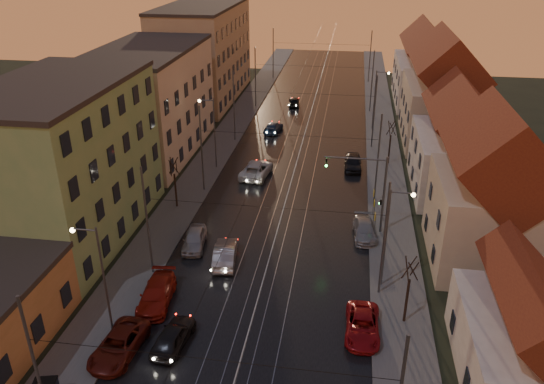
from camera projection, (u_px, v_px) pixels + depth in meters
The scene contains 46 objects.
ground at pixel (238, 370), 31.89m from camera, with size 160.00×160.00×0.00m, color black.
road at pixel (303, 141), 67.49m from camera, with size 16.00×120.00×0.04m, color black.
sidewalk_left at pixel (226, 137), 68.81m from camera, with size 4.00×120.00×0.15m, color #4C4C4C.
sidewalk_right at pixel (382, 145), 66.12m from camera, with size 4.00×120.00×0.15m, color #4C4C4C.
tram_rail_0 at pixel (286, 140), 67.77m from camera, with size 0.06×120.00×0.03m, color gray.
tram_rail_1 at pixel (297, 141), 67.58m from camera, with size 0.06×120.00×0.03m, color gray.
tram_rail_2 at pixel (309, 141), 67.37m from camera, with size 0.06×120.00×0.03m, color gray.
tram_rail_3 at pixel (320, 142), 67.18m from camera, with size 0.06×120.00×0.03m, color gray.
apartment_left_1 at pixel (64, 165), 43.88m from camera, with size 10.00×18.00×13.00m, color #67955F.
apartment_left_2 at pixel (150, 103), 61.90m from camera, with size 10.00×20.00×12.00m, color beige.
apartment_left_3 at pixel (204, 54), 82.83m from camera, with size 10.00×24.00×14.00m, color #9F8467.
house_right_0 at pixel (536, 339), 30.11m from camera, with size 8.16×10.20×5.80m.
house_right_1 at pixel (493, 199), 40.58m from camera, with size 8.67×10.20×10.80m.
house_right_2 at pixel (463, 148), 52.51m from camera, with size 9.18×12.24×9.20m.
house_right_3 at pixel (443, 96), 65.35m from camera, with size 9.18×14.28×11.50m.
house_right_4 at pixel (427, 69), 81.71m from camera, with size 9.18×16.32×10.00m.
catenary_pole_l_0 at pixel (37, 371), 25.75m from camera, with size 0.16×0.16×9.00m, color #595B60.
catenary_pole_l_1 at pixel (147, 223), 39.11m from camera, with size 0.16×0.16×9.00m, color #595B60.
catenary_pole_r_1 at pixel (384, 241), 36.79m from camera, with size 0.16×0.16×9.00m, color #595B60.
catenary_pole_l_2 at pixel (202, 150), 52.46m from camera, with size 0.16×0.16×9.00m, color #595B60.
catenary_pole_r_2 at pixel (378, 160), 50.14m from camera, with size 0.16×0.16×9.00m, color #595B60.
catenary_pole_l_3 at pixel (234, 106), 65.81m from camera, with size 0.16×0.16×9.00m, color #595B60.
catenary_pole_r_3 at pixel (374, 113), 63.49m from camera, with size 0.16×0.16×9.00m, color #595B60.
catenary_pole_l_4 at pixel (255, 78), 79.16m from camera, with size 0.16×0.16×9.00m, color #595B60.
catenary_pole_r_4 at pixel (372, 82), 76.84m from camera, with size 0.16×0.16×9.00m, color #595B60.
catenary_pole_l_5 at pixel (273, 54), 95.18m from camera, with size 0.16×0.16×9.00m, color #595B60.
catenary_pole_r_5 at pixel (370, 57), 92.87m from camera, with size 0.16×0.16×9.00m, color #595B60.
street_lamp_0 at pixel (98, 271), 32.77m from camera, with size 1.75×0.32×8.00m.
street_lamp_1 at pixel (391, 229), 37.44m from camera, with size 1.75×0.32×8.00m.
street_lamp_2 at pixel (212, 126), 57.70m from camera, with size 1.75×0.32×8.00m.
street_lamp_3 at pixel (377, 94), 69.49m from camera, with size 1.75×0.32×8.00m.
traffic_light_mast at pixel (373, 185), 44.84m from camera, with size 5.30×0.32×7.20m.
bare_tree_0 at pixel (175, 184), 49.99m from camera, with size 1.09×1.09×5.11m.
bare_tree_1 at pixel (408, 292), 34.78m from camera, with size 1.09×1.09×5.11m.
bare_tree_2 at pixel (390, 144), 59.68m from camera, with size 1.09×1.09×5.11m.
driving_car_0 at pixel (173, 336), 33.57m from camera, with size 1.72×4.27×1.45m, color black.
driving_car_1 at pixel (225, 253), 42.21m from camera, with size 1.66×4.76×1.57m, color gray.
driving_car_2 at pixel (257, 169), 57.39m from camera, with size 2.62×5.69×1.58m, color #B7B7B7.
driving_car_3 at pixel (273, 127), 70.44m from camera, with size 1.83×4.50×1.31m, color #182A48.
driving_car_4 at pixel (294, 102), 81.32m from camera, with size 1.61×4.00×1.36m, color black.
parked_left_1 at pixel (119, 345), 32.90m from camera, with size 2.30×4.98×1.38m, color #4F140D.
parked_left_2 at pixel (157, 294), 37.47m from camera, with size 2.08×5.11×1.48m, color maroon.
parked_left_3 at pixel (194, 239), 44.30m from camera, with size 1.75×4.35×1.48m, color #A3A3A9.
parked_right_0 at pixel (362, 325), 34.58m from camera, with size 2.20×4.77×1.32m, color maroon.
parked_right_1 at pixel (365, 230), 45.84m from camera, with size 1.84×4.53×1.31m, color #9D9DA2.
parked_right_2 at pixel (353, 162), 59.18m from camera, with size 1.86×4.61×1.57m, color black.
Camera 1 is at (5.63, -23.45, 23.57)m, focal length 35.00 mm.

